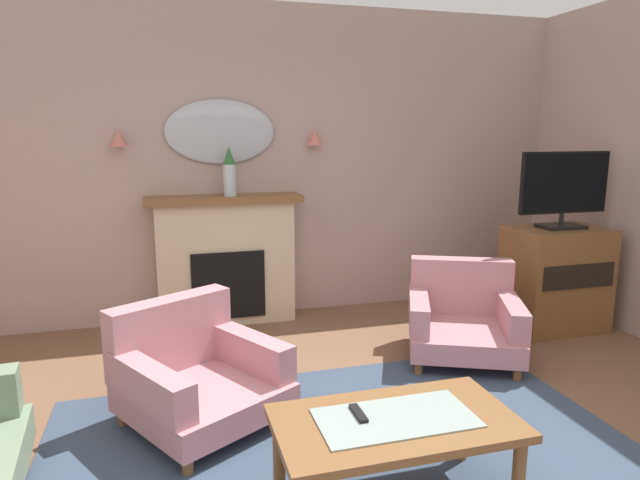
# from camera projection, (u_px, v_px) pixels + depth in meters

# --- Properties ---
(wall_back) EXTENTS (6.89, 0.10, 2.84)m
(wall_back) POSITION_uv_depth(u_px,v_px,m) (260.00, 164.00, 5.09)
(wall_back) COLOR #B29993
(wall_back) RESTS_ON ground
(patterned_rug) EXTENTS (3.20, 2.40, 0.01)m
(patterned_rug) POSITION_uv_depth(u_px,v_px,m) (354.00, 471.00, 2.83)
(patterned_rug) COLOR #38475B
(patterned_rug) RESTS_ON ground
(fireplace) EXTENTS (1.36, 0.36, 1.16)m
(fireplace) POSITION_uv_depth(u_px,v_px,m) (226.00, 261.00, 4.95)
(fireplace) COLOR beige
(fireplace) RESTS_ON ground
(mantel_vase_left) EXTENTS (0.11, 0.11, 0.43)m
(mantel_vase_left) POSITION_uv_depth(u_px,v_px,m) (229.00, 172.00, 4.79)
(mantel_vase_left) COLOR silver
(mantel_vase_left) RESTS_ON fireplace
(wall_mirror) EXTENTS (0.96, 0.06, 0.56)m
(wall_mirror) POSITION_uv_depth(u_px,v_px,m) (220.00, 132.00, 4.87)
(wall_mirror) COLOR #B2BCC6
(wall_sconce_left) EXTENTS (0.14, 0.14, 0.14)m
(wall_sconce_left) POSITION_uv_depth(u_px,v_px,m) (118.00, 138.00, 4.60)
(wall_sconce_left) COLOR #D17066
(wall_sconce_right) EXTENTS (0.14, 0.14, 0.14)m
(wall_sconce_right) POSITION_uv_depth(u_px,v_px,m) (315.00, 137.00, 5.06)
(wall_sconce_right) COLOR #D17066
(coffee_table) EXTENTS (1.10, 0.60, 0.45)m
(coffee_table) POSITION_uv_depth(u_px,v_px,m) (395.00, 430.00, 2.50)
(coffee_table) COLOR brown
(coffee_table) RESTS_ON ground
(tv_remote) EXTENTS (0.04, 0.16, 0.02)m
(tv_remote) POSITION_uv_depth(u_px,v_px,m) (358.00, 414.00, 2.51)
(tv_remote) COLOR black
(tv_remote) RESTS_ON coffee_table
(armchair_in_corner) EXTENTS (1.07, 1.08, 0.71)m
(armchair_in_corner) POSITION_uv_depth(u_px,v_px,m) (463.00, 317.00, 4.27)
(armchair_in_corner) COLOR #B77A84
(armchair_in_corner) RESTS_ON ground
(armchair_beside_couch) EXTENTS (1.10, 1.11, 0.71)m
(armchair_beside_couch) POSITION_uv_depth(u_px,v_px,m) (194.00, 372.00, 3.28)
(armchair_beside_couch) COLOR #B77A84
(armchair_beside_couch) RESTS_ON ground
(tv_cabinet) EXTENTS (0.80, 0.58, 0.90)m
(tv_cabinet) POSITION_uv_depth(u_px,v_px,m) (555.00, 278.00, 4.83)
(tv_cabinet) COLOR brown
(tv_cabinet) RESTS_ON ground
(tv_flatscreen) EXTENTS (0.84, 0.24, 0.65)m
(tv_flatscreen) POSITION_uv_depth(u_px,v_px,m) (564.00, 188.00, 4.66)
(tv_flatscreen) COLOR black
(tv_flatscreen) RESTS_ON tv_cabinet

